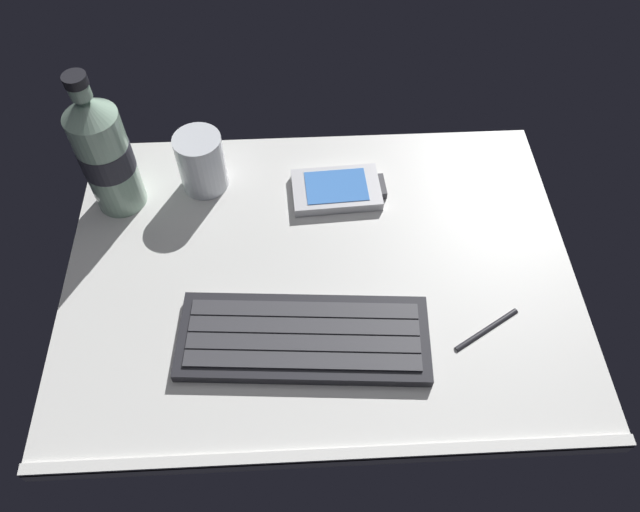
# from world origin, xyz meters

# --- Properties ---
(ground_plane) EXTENTS (0.64, 0.48, 0.03)m
(ground_plane) POSITION_xyz_m (0.00, -0.00, -0.01)
(ground_plane) COLOR silver
(keyboard) EXTENTS (0.30, 0.13, 0.02)m
(keyboard) POSITION_xyz_m (-0.02, -0.10, 0.01)
(keyboard) COLOR #232328
(keyboard) RESTS_ON ground_plane
(handheld_device) EXTENTS (0.13, 0.08, 0.02)m
(handheld_device) POSITION_xyz_m (0.03, 0.13, 0.01)
(handheld_device) COLOR silver
(handheld_device) RESTS_ON ground_plane
(juice_cup) EXTENTS (0.06, 0.06, 0.09)m
(juice_cup) POSITION_xyz_m (-0.15, 0.15, 0.04)
(juice_cup) COLOR silver
(juice_cup) RESTS_ON ground_plane
(water_bottle) EXTENTS (0.07, 0.07, 0.21)m
(water_bottle) POSITION_xyz_m (-0.27, 0.13, 0.09)
(water_bottle) COLOR #9EC1A8
(water_bottle) RESTS_ON ground_plane
(stylus_pen) EXTENTS (0.09, 0.05, 0.01)m
(stylus_pen) POSITION_xyz_m (0.19, -0.10, 0.00)
(stylus_pen) COLOR #26262B
(stylus_pen) RESTS_ON ground_plane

